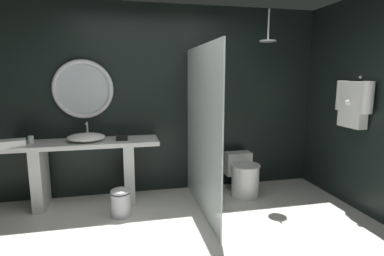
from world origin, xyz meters
name	(u,v)px	position (x,y,z in m)	size (l,w,h in m)	color
back_wall_panel	(160,101)	(0.00, 1.90, 1.30)	(4.80, 0.10, 2.60)	black
side_wall_right	(363,105)	(2.35, 0.76, 1.30)	(0.10, 2.47, 2.60)	black
vanity_counter	(85,163)	(-1.00, 1.58, 0.54)	(1.86, 0.50, 0.83)	silver
vessel_sink	(86,137)	(-0.97, 1.56, 0.88)	(0.47, 0.38, 0.22)	white
tumbler_cup	(31,140)	(-1.62, 1.59, 0.88)	(0.07, 0.07, 0.10)	silver
tissue_box	(122,137)	(-0.53, 1.55, 0.87)	(0.14, 0.13, 0.08)	black
round_wall_mirror	(83,89)	(-1.00, 1.81, 1.47)	(0.77, 0.06, 0.77)	silver
shower_glass_panel	(202,131)	(0.40, 1.06, 1.00)	(0.02, 1.58, 1.99)	silver
rain_shower_head	(268,38)	(1.39, 1.43, 2.14)	(0.22, 0.22, 0.42)	silver
hanging_bathrobe	(353,102)	(2.21, 0.77, 1.33)	(0.20, 0.55, 0.62)	silver
toilet	(243,175)	(1.10, 1.45, 0.27)	(0.40, 0.60, 0.55)	white
waste_bin	(121,202)	(-0.57, 1.11, 0.17)	(0.24, 0.24, 0.34)	silver
folded_hand_towel	(12,143)	(-1.77, 1.43, 0.87)	(0.28, 0.18, 0.08)	white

